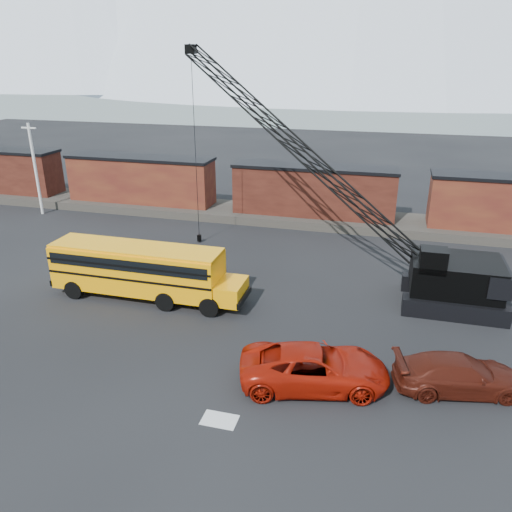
# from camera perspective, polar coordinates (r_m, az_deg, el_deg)

# --- Properties ---
(ground) EXTENTS (160.00, 160.00, 0.00)m
(ground) POSITION_cam_1_polar(r_m,az_deg,el_deg) (23.73, -2.13, -12.02)
(ground) COLOR black
(ground) RESTS_ON ground
(gravel_berm) EXTENTS (120.00, 5.00, 0.70)m
(gravel_berm) POSITION_cam_1_polar(r_m,az_deg,el_deg) (43.18, 6.51, 4.35)
(gravel_berm) COLOR #433C37
(gravel_berm) RESTS_ON ground
(boxcar_west_near) EXTENTS (13.70, 3.10, 4.17)m
(boxcar_west_near) POSITION_cam_1_polar(r_m,az_deg,el_deg) (47.50, -13.00, 8.56)
(boxcar_west_near) COLOR #481514
(boxcar_west_near) RESTS_ON gravel_berm
(boxcar_mid) EXTENTS (13.70, 3.10, 4.17)m
(boxcar_mid) POSITION_cam_1_polar(r_m,az_deg,el_deg) (42.53, 6.65, 7.45)
(boxcar_mid) COLOR #522117
(boxcar_mid) RESTS_ON gravel_berm
(utility_pole) EXTENTS (1.40, 0.24, 8.00)m
(utility_pole) POSITION_cam_1_polar(r_m,az_deg,el_deg) (48.31, -23.91, 9.17)
(utility_pole) COLOR silver
(utility_pole) RESTS_ON ground
(snow_patch) EXTENTS (1.40, 0.90, 0.02)m
(snow_patch) POSITION_cam_1_polar(r_m,az_deg,el_deg) (20.56, -4.18, -18.17)
(snow_patch) COLOR silver
(snow_patch) RESTS_ON ground
(school_bus) EXTENTS (11.65, 2.65, 3.19)m
(school_bus) POSITION_cam_1_polar(r_m,az_deg,el_deg) (29.50, -12.81, -1.52)
(school_bus) COLOR #FF9F05
(school_bus) RESTS_ON ground
(red_pickup) EXTENTS (6.86, 4.30, 1.77)m
(red_pickup) POSITION_cam_1_polar(r_m,az_deg,el_deg) (21.95, 6.68, -12.50)
(red_pickup) COLOR #A21507
(red_pickup) RESTS_ON ground
(maroon_suv) EXTENTS (5.76, 3.33, 1.57)m
(maroon_suv) POSITION_cam_1_polar(r_m,az_deg,el_deg) (23.20, 22.18, -12.40)
(maroon_suv) COLOR #46150C
(maroon_suv) RESTS_ON ground
(crawler_crane) EXTENTS (20.91, 8.59, 14.18)m
(crawler_crane) POSITION_cam_1_polar(r_m,az_deg,el_deg) (31.43, 5.05, 12.02)
(crawler_crane) COLOR black
(crawler_crane) RESTS_ON ground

